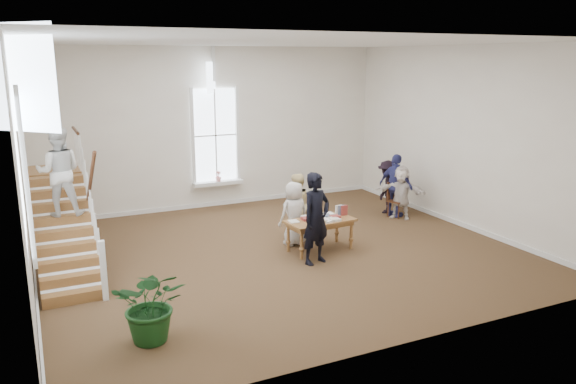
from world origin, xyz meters
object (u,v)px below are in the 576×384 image
person_yellow (296,206)px  floor_plant (152,304)px  woman_cluster_a (396,186)px  woman_cluster_b (387,187)px  woman_cluster_c (401,192)px  police_officer (316,218)px  side_chair (395,197)px  library_table (320,223)px  elderly_woman (294,214)px

person_yellow → floor_plant: bearing=20.6°
person_yellow → woman_cluster_a: 3.22m
woman_cluster_b → woman_cluster_c: (0.00, -0.65, -0.01)m
woman_cluster_c → floor_plant: 8.36m
police_officer → side_chair: police_officer is taller
library_table → person_yellow: (-0.05, 1.10, 0.14)m
library_table → elderly_woman: bearing=114.9°
library_table → elderly_woman: size_ratio=1.07×
woman_cluster_c → floor_plant: size_ratio=1.20×
police_officer → floor_plant: (-3.79, -1.90, -0.37)m
person_yellow → woman_cluster_b: person_yellow is taller
woman_cluster_a → woman_cluster_c: woman_cluster_a is taller
library_table → floor_plant: (-4.24, -2.55, -0.04)m
woman_cluster_c → woman_cluster_b: bearing=138.4°
floor_plant → woman_cluster_a: bearing=29.0°
police_officer → woman_cluster_c: bearing=11.5°
police_officer → woman_cluster_a: size_ratio=1.13×
library_table → woman_cluster_b: (3.16, 1.99, 0.10)m
woman_cluster_b → floor_plant: (-7.40, -4.54, -0.13)m
library_table → side_chair: 3.51m
library_table → floor_plant: bearing=-154.3°
floor_plant → police_officer: bearing=26.6°
woman_cluster_a → woman_cluster_c: (0.03, -0.20, -0.14)m
elderly_woman → side_chair: 3.62m
police_officer → woman_cluster_b: 4.48m
police_officer → woman_cluster_c: 4.13m
woman_cluster_a → floor_plant: bearing=97.5°
woman_cluster_c → person_yellow: bearing=-127.3°
elderly_woman → floor_plant: 5.00m
woman_cluster_a → floor_plant: (-7.37, -4.09, -0.26)m
woman_cluster_a → side_chair: bearing=-31.0°
floor_plant → side_chair: floor_plant is taller
library_table → floor_plant: size_ratio=1.32×
police_officer → floor_plant: police_officer is taller
woman_cluster_a → woman_cluster_c: size_ratio=1.19×
person_yellow → floor_plant: person_yellow is taller
woman_cluster_a → side_chair: size_ratio=1.78×
woman_cluster_c → side_chair: bearing=145.3°
person_yellow → woman_cluster_b: (3.21, 0.89, -0.04)m
woman_cluster_b → floor_plant: woman_cluster_b is taller
floor_plant → woman_cluster_c: bearing=27.7°
police_officer → floor_plant: bearing=-170.8°
floor_plant → person_yellow: bearing=41.1°
woman_cluster_c → floor_plant: (-7.40, -3.89, -0.12)m
elderly_woman → floor_plant: elderly_woman is taller
floor_plant → side_chair: bearing=29.1°
person_yellow → floor_plant: 5.55m
woman_cluster_b → woman_cluster_c: bearing=49.5°
elderly_woman → person_yellow: bearing=-128.7°
woman_cluster_a → floor_plant: size_ratio=1.43×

